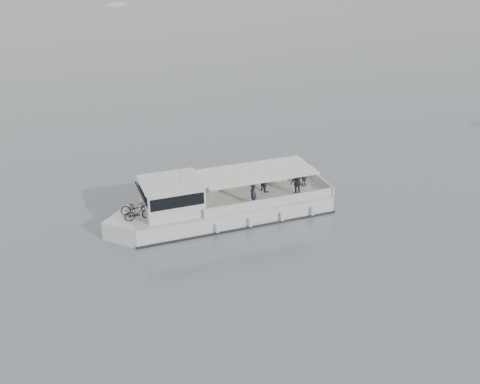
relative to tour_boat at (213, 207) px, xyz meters
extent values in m
plane|color=slate|center=(5.14, -3.21, -0.92)|extent=(1400.00, 1400.00, 0.00)
cube|color=silver|center=(1.17, 0.09, -0.48)|extent=(11.93, 4.03, 1.27)
cube|color=silver|center=(-4.68, -0.37, -0.48)|extent=(3.17, 3.17, 1.27)
cube|color=beige|center=(1.17, 0.09, 0.15)|extent=(11.93, 4.03, 0.06)
cube|color=black|center=(1.17, 0.09, -0.87)|extent=(12.13, 4.16, 0.18)
cube|color=silver|center=(2.80, 1.73, 0.45)|extent=(7.80, 0.70, 0.59)
cube|color=silver|center=(3.04, -1.27, 0.45)|extent=(7.80, 0.70, 0.59)
cube|color=silver|center=(6.96, 0.54, 0.45)|extent=(0.34, 3.12, 0.59)
cube|color=silver|center=(-2.34, -0.18, 1.03)|extent=(3.32, 2.87, 1.76)
cube|color=black|center=(-3.85, -0.30, 1.18)|extent=(0.74, 2.48, 1.13)
cube|color=black|center=(-2.34, -0.18, 1.33)|extent=(3.13, 2.90, 0.68)
cube|color=silver|center=(-2.34, -0.18, 1.96)|extent=(3.53, 3.08, 0.10)
cube|color=silver|center=(2.72, 0.21, 1.76)|extent=(6.85, 3.44, 0.08)
cylinder|color=silver|center=(-0.29, -1.40, 0.96)|extent=(0.06, 0.06, 1.61)
cylinder|color=silver|center=(-0.50, 1.33, 0.96)|extent=(0.06, 0.06, 1.61)
cylinder|color=silver|center=(5.95, -0.91, 0.96)|extent=(0.06, 0.06, 1.61)
cylinder|color=silver|center=(5.73, 1.82, 0.96)|extent=(0.06, 0.06, 1.61)
cylinder|color=silver|center=(-2.99, 0.65, 3.23)|extent=(0.03, 0.03, 2.54)
cylinder|color=silver|center=(-1.90, -0.84, 3.03)|extent=(0.03, 0.03, 2.15)
cylinder|color=silver|center=(-0.16, -1.74, -0.43)|extent=(0.25, 0.25, 0.49)
cylinder|color=silver|center=(1.79, -1.59, -0.43)|extent=(0.25, 0.25, 0.49)
cylinder|color=silver|center=(3.73, -1.44, -0.43)|extent=(0.25, 0.25, 0.49)
cylinder|color=silver|center=(5.68, -1.28, -0.43)|extent=(0.25, 0.25, 0.49)
imported|color=black|center=(-4.32, 0.05, 0.59)|extent=(1.72, 0.71, 0.88)
imported|color=black|center=(-4.26, -0.73, 0.62)|extent=(1.57, 0.55, 0.93)
imported|color=#282B36|center=(2.21, -0.71, 0.97)|extent=(0.48, 0.65, 1.64)
imported|color=#282B36|center=(3.45, 0.95, 0.97)|extent=(0.81, 0.93, 1.64)
imported|color=#282B36|center=(5.11, -0.19, 0.97)|extent=(1.02, 0.58, 1.64)
imported|color=#282B36|center=(6.01, 0.86, 0.97)|extent=(1.19, 0.89, 1.64)
cube|color=silver|center=(2.89, 112.95, -0.62)|extent=(5.51, 6.92, 0.75)
cube|color=silver|center=(2.89, 112.95, -0.30)|extent=(2.89, 3.04, 0.45)
camera|label=1|loc=(-6.06, -26.69, 13.88)|focal=40.00mm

